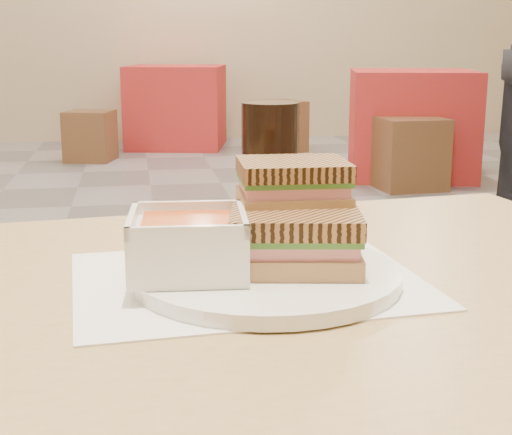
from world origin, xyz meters
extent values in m
cube|color=tan|center=(-0.10, -2.02, 0.73)|extent=(1.27, 0.83, 0.03)
cylinder|color=tan|center=(0.42, -1.66, 0.36)|extent=(0.06, 0.06, 0.72)
cube|color=white|center=(0.00, -1.99, 0.75)|extent=(0.37, 0.30, 0.00)
cylinder|color=white|center=(0.02, -2.00, 0.76)|extent=(0.27, 0.27, 0.01)
cube|color=white|center=(-0.06, -2.00, 0.79)|extent=(0.12, 0.12, 0.05)
cube|color=#CF5920|center=(-0.06, -2.00, 0.82)|extent=(0.10, 0.10, 0.01)
cube|color=white|center=(0.00, -2.01, 0.82)|extent=(0.01, 0.11, 0.01)
cube|color=white|center=(-0.11, -2.00, 0.82)|extent=(0.01, 0.11, 0.01)
cube|color=white|center=(-0.05, -1.95, 0.82)|extent=(0.11, 0.01, 0.01)
cube|color=white|center=(-0.06, -2.06, 0.82)|extent=(0.11, 0.01, 0.01)
cube|color=#B08253|center=(0.05, -2.00, 0.78)|extent=(0.15, 0.13, 0.02)
cube|color=#D47F83|center=(0.05, -2.00, 0.79)|extent=(0.14, 0.12, 0.01)
cube|color=#386B23|center=(0.05, -2.00, 0.80)|extent=(0.14, 0.12, 0.01)
cube|color=olive|center=(0.05, -2.00, 0.82)|extent=(0.15, 0.13, 0.02)
cube|color=#B08253|center=(0.06, -1.95, 0.83)|extent=(0.12, 0.10, 0.02)
cube|color=#D47F83|center=(0.06, -1.95, 0.84)|extent=(0.11, 0.09, 0.01)
cube|color=#386B23|center=(0.06, -1.95, 0.85)|extent=(0.12, 0.10, 0.01)
cube|color=olive|center=(0.06, -1.95, 0.86)|extent=(0.12, 0.10, 0.02)
cylinder|color=black|center=(0.07, -1.75, 0.83)|extent=(0.08, 0.08, 0.16)
cube|color=#B22817|center=(1.95, 2.59, 0.39)|extent=(1.07, 1.07, 0.78)
cube|color=#B22817|center=(0.31, 4.45, 0.38)|extent=(1.03, 1.03, 0.77)
cube|color=brown|center=(1.75, 2.11, 0.24)|extent=(0.46, 0.46, 0.49)
cube|color=brown|center=(2.31, 2.75, 0.22)|extent=(0.43, 0.43, 0.45)
cube|color=brown|center=(-0.46, 3.70, 0.21)|extent=(0.46, 0.46, 0.42)
cube|color=brown|center=(1.21, 3.98, 0.23)|extent=(0.52, 0.52, 0.46)
camera|label=1|loc=(-0.11, -2.71, 0.99)|focal=52.21mm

